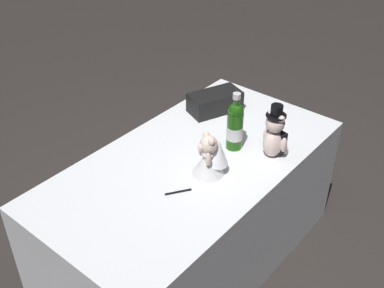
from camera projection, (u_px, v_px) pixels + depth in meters
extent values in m
plane|color=#2D2826|center=(192.00, 256.00, 2.81)|extent=(12.00, 12.00, 0.00)
cube|color=white|center=(192.00, 212.00, 2.61)|extent=(1.65, 0.87, 0.70)
ellipsoid|color=beige|center=(273.00, 143.00, 2.40)|extent=(0.11, 0.10, 0.15)
cube|color=black|center=(277.00, 141.00, 2.42)|extent=(0.06, 0.10, 0.11)
sphere|color=beige|center=(275.00, 123.00, 2.34)|extent=(0.10, 0.10, 0.10)
sphere|color=beige|center=(281.00, 121.00, 2.36)|extent=(0.04, 0.04, 0.04)
sphere|color=beige|center=(281.00, 119.00, 2.29)|extent=(0.04, 0.04, 0.04)
sphere|color=beige|center=(271.00, 114.00, 2.34)|extent=(0.04, 0.04, 0.04)
ellipsoid|color=beige|center=(284.00, 145.00, 2.37)|extent=(0.03, 0.03, 0.08)
ellipsoid|color=beige|center=(266.00, 135.00, 2.44)|extent=(0.03, 0.03, 0.08)
sphere|color=beige|center=(284.00, 150.00, 2.45)|extent=(0.05, 0.05, 0.05)
sphere|color=beige|center=(275.00, 145.00, 2.48)|extent=(0.05, 0.05, 0.05)
cylinder|color=black|center=(276.00, 115.00, 2.31)|extent=(0.10, 0.10, 0.01)
cylinder|color=black|center=(277.00, 110.00, 2.30)|extent=(0.06, 0.06, 0.05)
cone|color=white|center=(208.00, 162.00, 2.29)|extent=(0.16, 0.16, 0.13)
ellipsoid|color=white|center=(208.00, 153.00, 2.26)|extent=(0.07, 0.06, 0.06)
sphere|color=beige|center=(209.00, 144.00, 2.23)|extent=(0.09, 0.09, 0.09)
sphere|color=beige|center=(201.00, 147.00, 2.22)|extent=(0.04, 0.04, 0.04)
sphere|color=beige|center=(206.00, 135.00, 2.23)|extent=(0.03, 0.03, 0.03)
sphere|color=beige|center=(211.00, 142.00, 2.19)|extent=(0.03, 0.03, 0.03)
ellipsoid|color=beige|center=(201.00, 149.00, 2.29)|extent=(0.03, 0.03, 0.07)
ellipsoid|color=beige|center=(208.00, 159.00, 2.22)|extent=(0.03, 0.03, 0.07)
cone|color=white|center=(218.00, 152.00, 2.27)|extent=(0.17, 0.17, 0.14)
cylinder|color=#1C500F|center=(235.00, 131.00, 2.45)|extent=(0.08, 0.08, 0.21)
sphere|color=#1C500F|center=(236.00, 111.00, 2.38)|extent=(0.08, 0.08, 0.08)
cylinder|color=#1C500F|center=(236.00, 102.00, 2.35)|extent=(0.04, 0.04, 0.08)
cylinder|color=silver|center=(237.00, 96.00, 2.33)|extent=(0.04, 0.04, 0.03)
cylinder|color=silver|center=(235.00, 132.00, 2.45)|extent=(0.09, 0.09, 0.07)
cylinder|color=black|center=(178.00, 192.00, 2.20)|extent=(0.11, 0.08, 0.01)
cone|color=silver|center=(165.00, 194.00, 2.19)|extent=(0.02, 0.02, 0.01)
cube|color=black|center=(215.00, 102.00, 2.79)|extent=(0.34, 0.26, 0.12)
cube|color=#B7B7BF|center=(228.00, 104.00, 2.77)|extent=(0.04, 0.02, 0.03)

